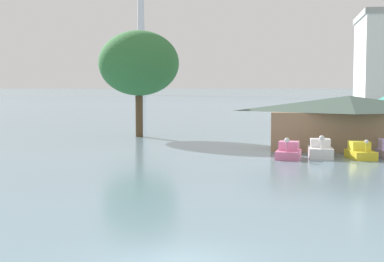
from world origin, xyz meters
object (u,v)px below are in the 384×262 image
Objects in this scene: pedal_boat_pink at (288,152)px; shoreline_tree_tall_left at (139,63)px; pedal_boat_white at (320,150)px; boathouse at (349,121)px; pedal_boat_yellow at (360,152)px.

shoreline_tree_tall_left is (-15.35, 16.00, 7.08)m from pedal_boat_pink.
pedal_boat_pink is at bearing -66.34° from pedal_boat_white.
boathouse is (2.58, 5.80, 1.78)m from pedal_boat_white.
pedal_boat_yellow is at bearing 104.31° from pedal_boat_pink.
pedal_boat_pink is 23.28m from shoreline_tree_tall_left.
shoreline_tree_tall_left is at bearing -139.81° from pedal_boat_yellow.
pedal_boat_pink is 8.66m from boathouse.
boathouse is 1.24× the size of shoreline_tree_tall_left.
shoreline_tree_tall_left reaches higher than pedal_boat_pink.
boathouse is at bearing 150.41° from pedal_boat_pink.
pedal_boat_white is (2.32, 1.09, 0.06)m from pedal_boat_pink.
pedal_boat_pink is at bearing -46.20° from shoreline_tree_tall_left.
pedal_boat_pink reaches higher than pedal_boat_yellow.
boathouse reaches higher than pedal_boat_pink.
pedal_boat_pink is 2.57m from pedal_boat_white.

